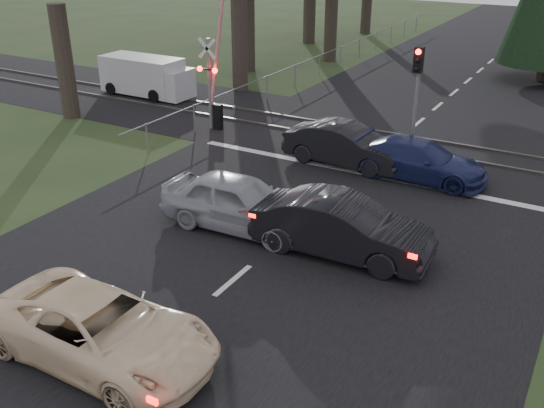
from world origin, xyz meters
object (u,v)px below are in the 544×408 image
Objects in this scene: cream_coupe at (101,329)px; dark_car_far at (346,145)px; dark_hatchback at (342,227)px; silver_car at (239,202)px; crossing_signal at (214,82)px; blue_sedan at (419,160)px; white_van at (148,77)px; traffic_signal_center at (417,83)px.

cream_coupe is 1.11× the size of dark_car_far.
dark_hatchback is 1.02× the size of silver_car.
crossing_signal is 1.49× the size of silver_car.
cream_coupe is at bearing -176.86° from dark_car_far.
dark_car_far is at bearing 91.85° from blue_sedan.
crossing_signal reaches higher than dark_hatchback.
cream_coupe is at bearing 169.23° from blue_sedan.
white_van reaches higher than dark_hatchback.
cream_coupe is 12.44m from dark_car_far.
blue_sedan is at bearing -6.55° from crossing_signal.
traffic_signal_center is 0.91× the size of dark_car_far.
crossing_signal is 11.62m from dark_hatchback.
dark_hatchback is (2.42, 6.33, 0.09)m from cream_coupe.
dark_car_far is at bearing -8.02° from silver_car.
cream_coupe is 1.02× the size of white_van.
white_van is at bearing 154.67° from crossing_signal.
cream_coupe is at bearing -96.61° from traffic_signal_center.
cream_coupe is 12.74m from blue_sedan.
blue_sedan is 15.82m from white_van.
traffic_signal_center reaches higher than white_van.
crossing_signal is 6.85m from white_van.
traffic_signal_center is 3.04m from blue_sedan.
crossing_signal is 1.39× the size of cream_coupe.
dark_hatchback is at bearing -84.68° from traffic_signal_center.
traffic_signal_center is 3.38m from dark_car_far.
white_van is at bearing 172.08° from traffic_signal_center.
traffic_signal_center reaches higher than cream_coupe.
dark_hatchback is (0.75, -8.10, -2.02)m from traffic_signal_center.
silver_car is at bearing 6.51° from cream_coupe.
dark_hatchback reaches higher than dark_car_far.
cream_coupe is 1.08× the size of blue_sedan.
traffic_signal_center is at bearing -6.76° from cream_coupe.
blue_sedan is at bearing -11.94° from cream_coupe.
crossing_signal is 1.46× the size of dark_hatchback.
traffic_signal_center is at bearing 26.64° from blue_sedan.
silver_car is at bearing 176.94° from dark_car_far.
cream_coupe is 6.77m from dark_hatchback.
blue_sedan is (0.18, 6.15, -0.11)m from dark_hatchback.
dark_hatchback is 6.15m from blue_sedan.
crossing_signal is at bearing -24.89° from white_van.
crossing_signal is 15.12m from cream_coupe.
dark_car_far is 0.92× the size of white_van.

